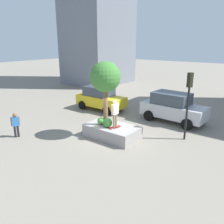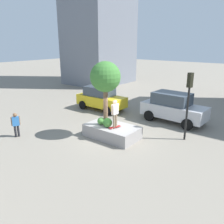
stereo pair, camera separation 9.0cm
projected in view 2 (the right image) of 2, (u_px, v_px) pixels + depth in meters
The scene contains 11 objects.
ground_plane at pixel (112, 137), 14.63m from camera, with size 120.00×120.00×0.00m, color gray.
planter_ledge at pixel (112, 131), 14.49m from camera, with size 3.32×1.94×0.77m, color gray.
plaza_tree at pixel (105, 78), 13.71m from camera, with size 1.85×1.85×3.96m.
boxwood_shrub at pixel (108, 123), 14.07m from camera, with size 0.58×0.58×0.58m, color #3D7A33.
hedge_clump at pixel (101, 121), 14.52m from camera, with size 0.48×0.48×0.48m, color #4C8C3D.
skateboard at pixel (115, 127), 14.00m from camera, with size 0.45×0.83×0.07m.
skateboarder at pixel (115, 111), 13.71m from camera, with size 0.26×0.57×1.69m.
taxi_cab at pixel (101, 98), 20.30m from camera, with size 4.44×2.11×2.06m.
sedan_parked at pixel (173, 107), 17.15m from camera, with size 4.82×2.42×2.20m.
traffic_light_corner at pixel (189, 95), 13.44m from camera, with size 0.37×0.34×4.12m.
pedestrian_crossing at pixel (16, 123), 14.41m from camera, with size 0.34×0.49×1.57m.
Camera 2 is at (8.25, -10.73, 5.79)m, focal length 36.89 mm.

